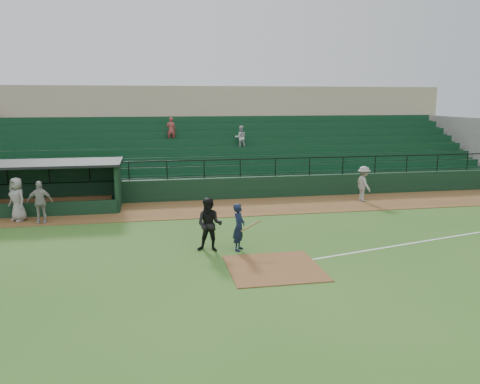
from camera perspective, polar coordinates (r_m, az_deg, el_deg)
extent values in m
plane|color=#315A1D|center=(16.77, 3.21, -7.93)|extent=(90.00, 90.00, 0.00)
cube|color=brown|center=(24.32, -1.32, -1.88)|extent=(40.00, 4.00, 0.03)
cube|color=brown|center=(15.86, 4.09, -9.02)|extent=(3.00, 3.00, 0.03)
cube|color=white|center=(21.11, 24.04, -4.89)|extent=(17.49, 4.44, 0.01)
cube|color=black|center=(26.33, -2.11, 0.42)|extent=(36.00, 0.35, 1.20)
cylinder|color=black|center=(26.08, -2.13, 3.87)|extent=(36.00, 0.06, 0.06)
cube|color=slate|center=(30.95, -3.49, 4.24)|extent=(36.00, 9.00, 3.60)
cube|color=#0F391F|center=(30.41, -3.38, 4.98)|extent=(34.56, 8.00, 4.05)
cube|color=slate|center=(37.71, 24.87, 4.92)|extent=(0.35, 9.50, 4.20)
cube|color=tan|center=(37.26, -4.80, 7.53)|extent=(38.00, 3.00, 6.40)
cube|color=slate|center=(35.25, -4.47, 8.15)|extent=(36.00, 2.00, 0.20)
imported|color=#BCBCBC|center=(30.93, 0.07, 6.52)|extent=(0.74, 0.58, 1.53)
imported|color=brown|center=(31.38, -8.23, 7.38)|extent=(0.59, 0.39, 1.62)
cube|color=black|center=(26.80, -23.27, 0.90)|extent=(8.50, 0.20, 2.30)
cube|color=black|center=(24.92, -14.33, 0.76)|extent=(0.20, 2.60, 2.30)
cube|color=black|center=(25.38, -24.09, 3.08)|extent=(8.90, 3.20, 0.12)
cube|color=olive|center=(26.58, -23.30, -1.16)|extent=(7.65, 0.40, 0.50)
cube|color=black|center=(24.41, -24.43, -2.02)|extent=(8.50, 0.12, 0.70)
imported|color=black|center=(17.39, -0.13, -4.22)|extent=(0.66, 0.75, 1.74)
cylinder|color=olive|center=(17.26, 1.30, -4.07)|extent=(0.79, 0.34, 0.35)
imported|color=black|center=(17.30, -3.65, -3.93)|extent=(1.15, 1.02, 1.97)
imported|color=gray|center=(26.48, 14.56, 0.96)|extent=(0.77, 1.26, 1.90)
imported|color=#A39E98|center=(22.90, -22.80, -1.11)|extent=(1.11, 0.48, 1.88)
imported|color=gray|center=(23.68, -25.07, -0.80)|extent=(1.14, 1.12, 1.98)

